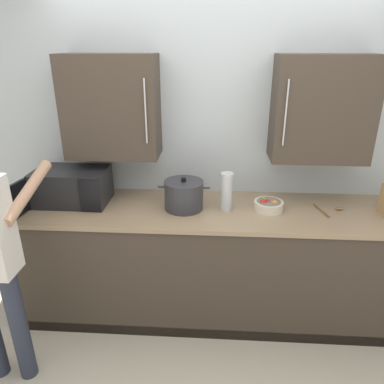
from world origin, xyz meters
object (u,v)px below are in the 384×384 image
at_px(microwave_oven, 67,187).
at_px(wooden_spoon, 330,209).
at_px(fruit_bowl, 268,205).
at_px(thermos_flask, 226,191).
at_px(stock_pot, 183,195).

relative_size(microwave_oven, wooden_spoon, 3.28).
bearing_deg(fruit_bowl, thermos_flask, -177.95).
distance_m(fruit_bowl, thermos_flask, 0.33).
height_order(wooden_spoon, stock_pot, stock_pot).
xyz_separation_m(wooden_spoon, stock_pot, (-1.10, -0.03, 0.10)).
xyz_separation_m(fruit_bowl, stock_pot, (-0.63, -0.01, 0.07)).
height_order(fruit_bowl, stock_pot, stock_pot).
bearing_deg(wooden_spoon, stock_pot, -178.45).
relative_size(microwave_oven, stock_pot, 1.90).
relative_size(wooden_spoon, stock_pot, 0.58).
distance_m(wooden_spoon, stock_pot, 1.10).
bearing_deg(thermos_flask, wooden_spoon, 2.55).
bearing_deg(microwave_oven, wooden_spoon, -0.50).
xyz_separation_m(microwave_oven, stock_pot, (0.90, -0.05, -0.02)).
distance_m(stock_pot, thermos_flask, 0.32).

